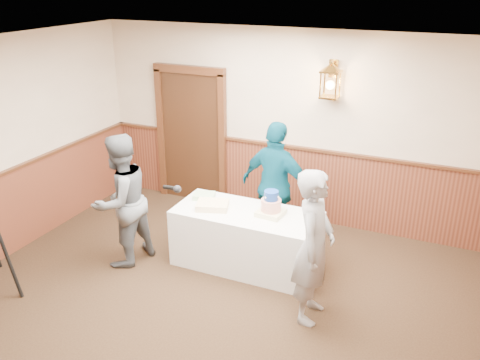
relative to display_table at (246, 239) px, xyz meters
The scene contains 9 objects.
ground 1.94m from the display_table, 90.31° to the right, with size 7.00×7.00×0.00m, color black.
room_shell 1.85m from the display_table, 92.54° to the right, with size 6.02×7.02×2.81m.
display_table is the anchor object (origin of this frame).
tiered_cake 0.58m from the display_table, ahead, with size 0.33×0.33×0.32m.
sheet_cake_yellow 0.60m from the display_table, behind, with size 0.39×0.30×0.08m, color #FBD896.
sheet_cake_green 0.80m from the display_table, 167.13° to the left, with size 0.27×0.22×0.06m, color #8CC68D.
interviewer 1.63m from the display_table, 159.49° to the right, with size 1.51×0.95×1.71m.
baker 1.33m from the display_table, 32.74° to the right, with size 0.62×0.41×1.71m, color gray.
assistant_p 0.81m from the display_table, 75.23° to the left, with size 1.03×0.43×1.75m, color #074459.
Camera 1 is at (2.22, -3.28, 3.49)m, focal length 38.00 mm.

